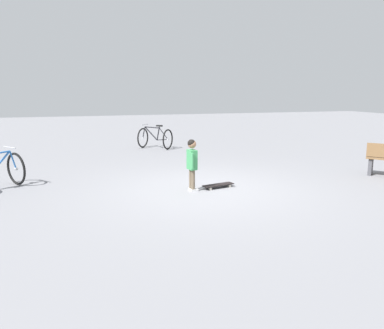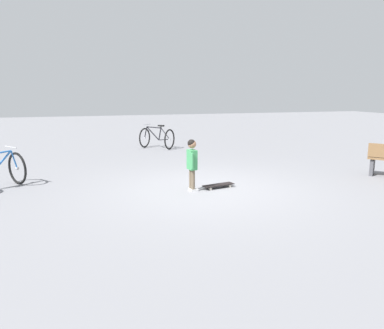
% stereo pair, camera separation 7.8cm
% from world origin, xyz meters
% --- Properties ---
extents(ground_plane, '(50.00, 50.00, 0.00)m').
position_xyz_m(ground_plane, '(0.00, 0.00, 0.00)').
color(ground_plane, gray).
extents(child_person, '(0.39, 0.21, 1.06)m').
position_xyz_m(child_person, '(0.03, -0.32, 0.66)').
color(child_person, brown).
rests_on(child_person, ground).
extents(skateboard, '(0.33, 0.72, 0.07)m').
position_xyz_m(skateboard, '(-0.04, 0.28, 0.06)').
color(skateboard, black).
rests_on(skateboard, ground).
extents(bicycle_mid, '(1.25, 1.27, 0.85)m').
position_xyz_m(bicycle_mid, '(-5.86, 0.19, 0.38)').
color(bicycle_mid, black).
rests_on(bicycle_mid, ground).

